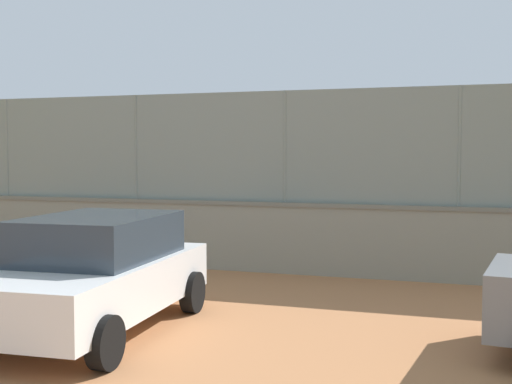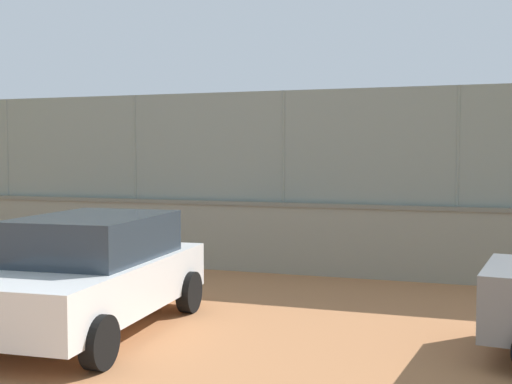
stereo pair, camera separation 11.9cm
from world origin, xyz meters
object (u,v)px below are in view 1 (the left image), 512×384
spare_ball_by_wall (135,248)px  parked_car_white (94,272)px  player_foreground_swinging (308,203)px  player_near_wall_returning (204,206)px  sports_ball (259,190)px

spare_ball_by_wall → parked_car_white: size_ratio=0.03×
player_foreground_swinging → parked_car_white: player_foreground_swinging is taller
player_foreground_swinging → spare_ball_by_wall: size_ratio=12.97×
player_foreground_swinging → parked_car_white: 10.65m
player_foreground_swinging → player_near_wall_returning: (3.07, 0.36, -0.12)m
player_near_wall_returning → parked_car_white: (-3.01, 10.28, -0.04)m
sports_ball → player_foreground_swinging: bearing=-104.4°
player_near_wall_returning → spare_ball_by_wall: size_ratio=11.53×
spare_ball_by_wall → parked_car_white: bearing=116.0°
player_foreground_swinging → sports_ball: 2.53m
sports_ball → parked_car_white: bearing=93.8°
sports_ball → player_near_wall_returning: bearing=-39.7°
player_foreground_swinging → sports_ball: size_ratio=20.66×
spare_ball_by_wall → sports_ball: bearing=-148.9°
player_foreground_swinging → parked_car_white: bearing=89.7°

